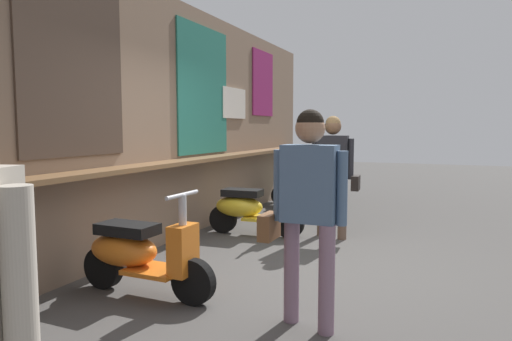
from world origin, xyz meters
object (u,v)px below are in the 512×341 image
at_px(scooter_green, 302,187).
at_px(shopper_with_handbag, 307,197).
at_px(scooter_orange, 138,253).
at_px(scooter_yellow, 250,208).
at_px(shopper_passing, 334,164).

distance_m(scooter_green, shopper_with_handbag, 5.41).
bearing_deg(scooter_orange, scooter_green, 91.66).
distance_m(scooter_orange, shopper_with_handbag, 1.72).
xyz_separation_m(scooter_yellow, shopper_with_handbag, (-2.62, -1.60, 0.62)).
relative_size(scooter_orange, scooter_yellow, 1.00).
xyz_separation_m(scooter_yellow, shopper_passing, (0.30, -1.12, 0.64)).
distance_m(scooter_green, shopper_passing, 2.56).
relative_size(scooter_green, shopper_with_handbag, 0.85).
bearing_deg(scooter_green, scooter_orange, -91.91).
height_order(scooter_yellow, shopper_with_handbag, shopper_with_handbag).
bearing_deg(scooter_green, shopper_with_handbag, -74.56).
height_order(scooter_yellow, scooter_green, same).
height_order(scooter_orange, scooter_green, same).
distance_m(scooter_yellow, shopper_with_handbag, 3.13).
relative_size(scooter_yellow, shopper_with_handbag, 0.85).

